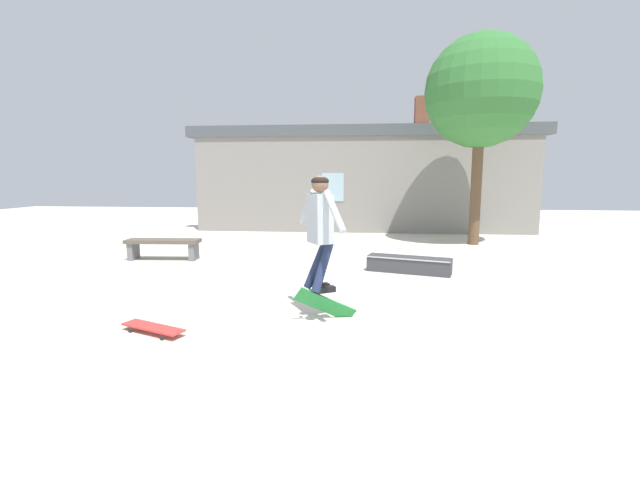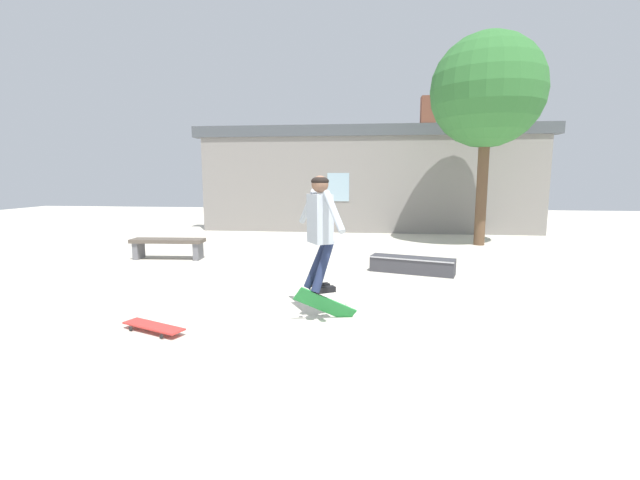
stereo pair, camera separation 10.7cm
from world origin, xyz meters
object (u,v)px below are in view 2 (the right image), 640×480
Objects in this scene: tree_right at (487,92)px; skateboard_resting at (153,326)px; skate_ledge at (412,265)px; park_bench at (168,244)px; skateboard_flipping at (325,305)px; skater at (320,223)px.

tree_right is 6.33× the size of skateboard_resting.
skate_ledge is 4.83m from skateboard_resting.
skateboard_resting is at bearing -69.26° from park_bench.
skate_ledge is 3.15m from skateboard_flipping.
park_bench is 5.31m from skater.
tree_right is 5.65m from skate_ledge.
tree_right is 7.84m from skater.
tree_right is 3.36× the size of park_bench.
skateboard_flipping reaches higher than skateboard_resting.
skateboard_flipping is at bearing -98.77° from skate_ledge.
skate_ledge is at bearing 42.13° from skateboard_flipping.
skate_ledge is (-2.09, -3.64, -3.79)m from tree_right.
skater is 1.83× the size of skateboard_flipping.
skater reaches higher than park_bench.
skater is 1.04m from skateboard_flipping.
skater reaches higher than skate_ledge.
tree_right is 9.77m from skateboard_resting.
park_bench is 1.11× the size of skater.
park_bench is 1.00× the size of skate_ledge.
skateboard_resting is (-3.30, -3.53, -0.08)m from skate_ledge.
park_bench is at bearing 106.34° from skater.
skate_ledge is 2.02× the size of skateboard_flipping.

